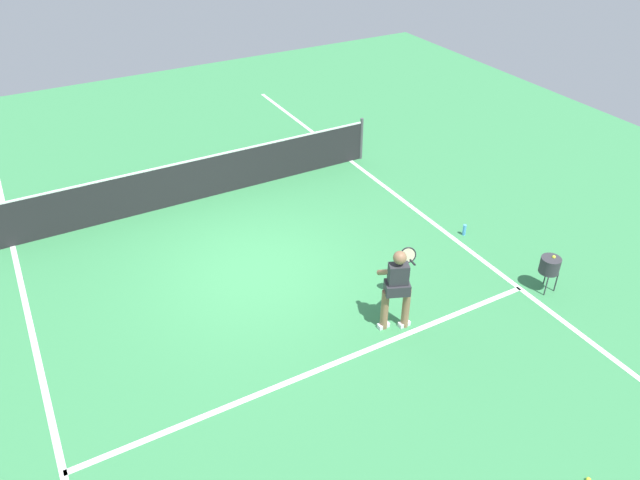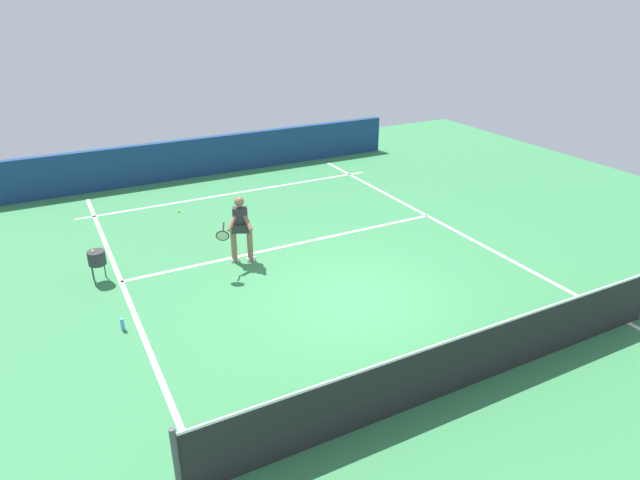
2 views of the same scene
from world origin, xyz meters
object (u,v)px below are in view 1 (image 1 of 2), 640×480
tennis_player (397,286)px  tennis_ball_near (588,480)px  ball_hopper (550,265)px  water_bottle (464,230)px

tennis_player → tennis_ball_near: 3.81m
tennis_player → ball_hopper: bearing=-9.9°
ball_hopper → water_bottle: 2.18m
tennis_player → ball_hopper: size_ratio=2.09×
ball_hopper → water_bottle: bearing=92.6°
tennis_ball_near → ball_hopper: (2.50, 3.17, 0.51)m
tennis_ball_near → ball_hopper: bearing=51.7°
tennis_ball_near → water_bottle: water_bottle is taller
tennis_ball_near → water_bottle: (2.40, 5.31, 0.09)m
tennis_ball_near → ball_hopper: size_ratio=0.09×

